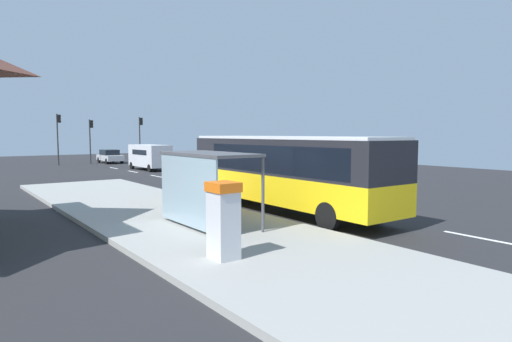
% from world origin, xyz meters
% --- Properties ---
extents(ground_plane, '(56.00, 92.00, 0.04)m').
position_xyz_m(ground_plane, '(0.00, 14.00, -0.02)').
color(ground_plane, '#262628').
extents(sidewalk_platform, '(6.20, 30.00, 0.18)m').
position_xyz_m(sidewalk_platform, '(-6.40, 2.00, 0.09)').
color(sidewalk_platform, '#999993').
rests_on(sidewalk_platform, ground).
extents(lane_stripe_seg_0, '(0.16, 2.20, 0.01)m').
position_xyz_m(lane_stripe_seg_0, '(0.25, -6.00, 0.01)').
color(lane_stripe_seg_0, silver).
rests_on(lane_stripe_seg_0, ground).
extents(lane_stripe_seg_1, '(0.16, 2.20, 0.01)m').
position_xyz_m(lane_stripe_seg_1, '(0.25, -1.00, 0.01)').
color(lane_stripe_seg_1, silver).
rests_on(lane_stripe_seg_1, ground).
extents(lane_stripe_seg_2, '(0.16, 2.20, 0.01)m').
position_xyz_m(lane_stripe_seg_2, '(0.25, 4.00, 0.01)').
color(lane_stripe_seg_2, silver).
rests_on(lane_stripe_seg_2, ground).
extents(lane_stripe_seg_3, '(0.16, 2.20, 0.01)m').
position_xyz_m(lane_stripe_seg_3, '(0.25, 9.00, 0.01)').
color(lane_stripe_seg_3, silver).
rests_on(lane_stripe_seg_3, ground).
extents(lane_stripe_seg_4, '(0.16, 2.20, 0.01)m').
position_xyz_m(lane_stripe_seg_4, '(0.25, 14.00, 0.01)').
color(lane_stripe_seg_4, silver).
rests_on(lane_stripe_seg_4, ground).
extents(lane_stripe_seg_5, '(0.16, 2.20, 0.01)m').
position_xyz_m(lane_stripe_seg_5, '(0.25, 19.00, 0.01)').
color(lane_stripe_seg_5, silver).
rests_on(lane_stripe_seg_5, ground).
extents(lane_stripe_seg_6, '(0.16, 2.20, 0.01)m').
position_xyz_m(lane_stripe_seg_6, '(0.25, 24.00, 0.01)').
color(lane_stripe_seg_6, silver).
rests_on(lane_stripe_seg_6, ground).
extents(lane_stripe_seg_7, '(0.16, 2.20, 0.01)m').
position_xyz_m(lane_stripe_seg_7, '(0.25, 29.00, 0.01)').
color(lane_stripe_seg_7, silver).
rests_on(lane_stripe_seg_7, ground).
extents(bus, '(2.66, 11.04, 3.21)m').
position_xyz_m(bus, '(-1.71, 1.24, 1.84)').
color(bus, yellow).
rests_on(bus, ground).
extents(white_van, '(2.13, 5.24, 2.30)m').
position_xyz_m(white_van, '(2.20, 24.87, 1.34)').
color(white_van, silver).
rests_on(white_van, ground).
extents(sedan_near, '(1.89, 4.42, 1.52)m').
position_xyz_m(sedan_near, '(2.30, 36.46, 0.79)').
color(sedan_near, '#B7B7BC').
rests_on(sedan_near, ground).
extents(ticket_machine, '(0.66, 0.76, 1.94)m').
position_xyz_m(ticket_machine, '(-7.85, -3.66, 1.17)').
color(ticket_machine, silver).
rests_on(ticket_machine, sidewalk_platform).
extents(recycling_bin_red, '(0.52, 0.52, 0.95)m').
position_xyz_m(recycling_bin_red, '(-4.20, 2.20, 0.66)').
color(recycling_bin_red, red).
rests_on(recycling_bin_red, sidewalk_platform).
extents(recycling_bin_orange, '(0.52, 0.52, 0.95)m').
position_xyz_m(recycling_bin_orange, '(-4.20, 2.90, 0.66)').
color(recycling_bin_orange, orange).
rests_on(recycling_bin_orange, sidewalk_platform).
extents(traffic_light_near_side, '(0.49, 0.28, 5.22)m').
position_xyz_m(traffic_light_near_side, '(5.50, 35.30, 3.46)').
color(traffic_light_near_side, '#2D2D2D').
rests_on(traffic_light_near_side, ground).
extents(traffic_light_far_side, '(0.49, 0.28, 5.38)m').
position_xyz_m(traffic_light_far_side, '(-3.10, 36.10, 3.55)').
color(traffic_light_far_side, '#2D2D2D').
rests_on(traffic_light_far_side, ground).
extents(traffic_light_median, '(0.49, 0.28, 4.88)m').
position_xyz_m(traffic_light_median, '(0.40, 36.90, 3.25)').
color(traffic_light_median, '#2D2D2D').
rests_on(traffic_light_median, ground).
extents(bus_shelter, '(1.80, 4.00, 2.50)m').
position_xyz_m(bus_shelter, '(-6.41, 0.01, 2.10)').
color(bus_shelter, '#4C4C51').
rests_on(bus_shelter, sidewalk_platform).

